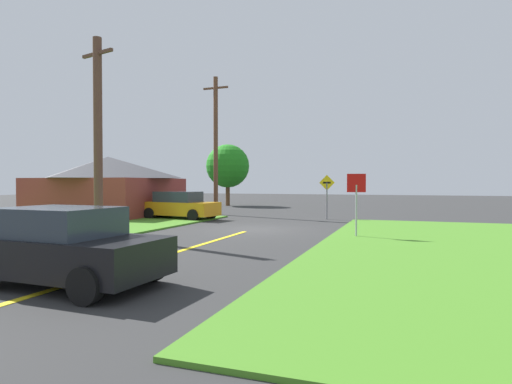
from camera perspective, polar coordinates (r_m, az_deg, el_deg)
The scene contains 11 objects.
ground_plane at distance 19.58m, azimuth -0.44°, elevation -5.01°, with size 120.00×120.00×0.00m, color #303030.
grass_verge_left at distance 21.90m, azimuth -29.48°, elevation -4.40°, with size 12.00×20.00×0.08m, color #468224.
lane_stripe_center at distance 12.43m, azimuth -13.26°, elevation -8.64°, with size 0.20×14.00×0.01m, color yellow.
stop_sign at distance 16.82m, azimuth 13.26°, elevation -0.15°, with size 0.71×0.15×2.48m.
parked_car_near_building at distance 25.24m, azimuth -10.18°, elevation -1.79°, with size 4.78×2.46×1.62m.
car_behind_on_main_road at distance 9.71m, azimuth -24.10°, elevation -6.71°, with size 4.12×2.28×1.62m.
utility_pole_near at distance 18.17m, azimuth -20.37°, elevation 7.15°, with size 1.77×0.56×7.87m.
utility_pole_mid at distance 28.71m, azimuth -5.41°, elevation 6.38°, with size 1.80×0.29×9.17m.
direction_sign at distance 25.17m, azimuth 9.45°, elevation 0.04°, with size 0.91×0.08×2.59m.
oak_tree_left at distance 39.79m, azimuth -3.80°, elevation 3.47°, with size 4.02×4.02×5.71m.
barn at distance 29.29m, azimuth -19.15°, elevation 0.74°, with size 7.82×7.52×3.83m.
Camera 1 is at (6.63, -18.29, 2.13)m, focal length 29.93 mm.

